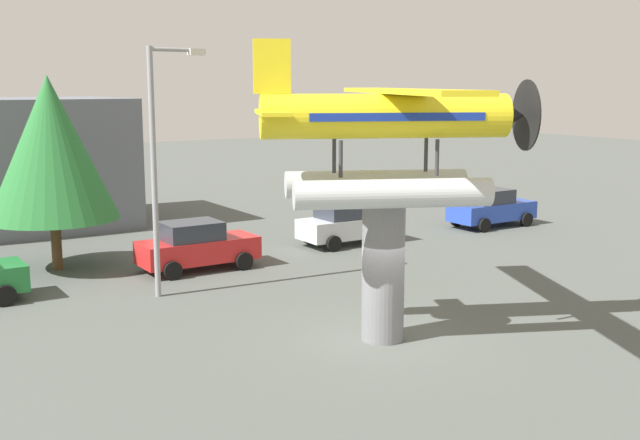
# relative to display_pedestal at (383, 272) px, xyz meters

# --- Properties ---
(ground_plane) EXTENTS (140.00, 140.00, 0.00)m
(ground_plane) POSITION_rel_display_pedestal_xyz_m (0.00, 0.00, -1.80)
(ground_plane) COLOR #515651
(display_pedestal) EXTENTS (1.10, 1.10, 3.61)m
(display_pedestal) POSITION_rel_display_pedestal_xyz_m (0.00, 0.00, 0.00)
(display_pedestal) COLOR slate
(display_pedestal) RESTS_ON ground
(floatplane_monument) EXTENTS (7.16, 9.91, 4.00)m
(floatplane_monument) POSITION_rel_display_pedestal_xyz_m (0.12, -0.05, 3.47)
(floatplane_monument) COLOR silver
(floatplane_monument) RESTS_ON display_pedestal
(car_mid_red) EXTENTS (4.20, 2.02, 1.76)m
(car_mid_red) POSITION_rel_display_pedestal_xyz_m (-0.91, 9.71, -0.92)
(car_mid_red) COLOR red
(car_mid_red) RESTS_ON ground
(car_far_silver) EXTENTS (4.20, 2.02, 1.76)m
(car_far_silver) POSITION_rel_display_pedestal_xyz_m (6.19, 10.55, -0.92)
(car_far_silver) COLOR silver
(car_far_silver) RESTS_ON ground
(car_distant_blue) EXTENTS (4.20, 2.02, 1.76)m
(car_distant_blue) POSITION_rel_display_pedestal_xyz_m (14.13, 10.33, -0.92)
(car_distant_blue) COLOR #2847B7
(car_distant_blue) RESTS_ON ground
(streetlight_primary) EXTENTS (1.84, 0.28, 7.66)m
(streetlight_primary) POSITION_rel_display_pedestal_xyz_m (-3.17, 7.10, 2.66)
(streetlight_primary) COLOR gray
(streetlight_primary) RESTS_ON ground
(storefront_building) EXTENTS (10.55, 7.50, 5.90)m
(storefront_building) POSITION_rel_display_pedestal_xyz_m (-4.91, 22.00, 1.15)
(storefront_building) COLOR slate
(storefront_building) RESTS_ON ground
(tree_east) EXTENTS (4.52, 4.52, 6.86)m
(tree_east) POSITION_rel_display_pedestal_xyz_m (-5.09, 12.44, 2.53)
(tree_east) COLOR brown
(tree_east) RESTS_ON ground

